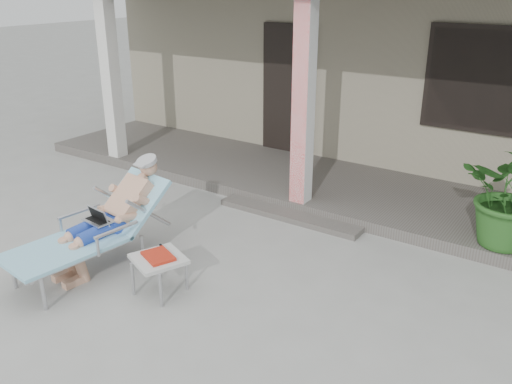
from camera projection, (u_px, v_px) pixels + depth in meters
The scene contains 6 objects.
ground at pixel (198, 279), 5.65m from camera, with size 60.00×60.00×0.00m, color #9E9E99.
house at pixel (419, 50), 10.04m from camera, with size 10.40×5.40×3.30m.
porch_deck at pixel (329, 186), 7.93m from camera, with size 10.00×2.00×0.15m, color #605B56.
porch_step at pixel (289, 215), 7.06m from camera, with size 2.00×0.30×0.07m, color #605B56.
lounger at pixel (100, 204), 5.65m from camera, with size 0.90×1.87×1.18m.
side_table at pixel (159, 261), 5.28m from camera, with size 0.61×0.61×0.42m.
Camera 1 is at (3.25, -3.73, 2.93)m, focal length 38.00 mm.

